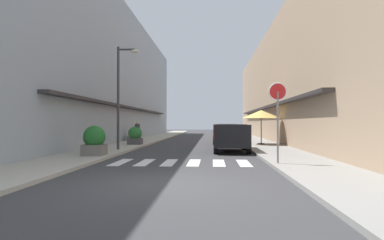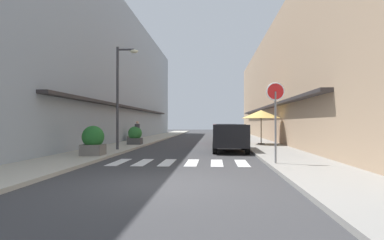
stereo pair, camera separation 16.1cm
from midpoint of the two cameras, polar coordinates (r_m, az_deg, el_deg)
The scene contains 15 objects.
ground_plane at distance 26.33m, azimuth 0.85°, elevation -3.89°, with size 100.67×100.67×0.00m, color #38383A.
sidewalk_left at distance 26.92m, azimuth -8.82°, elevation -3.68°, with size 2.61×64.06×0.12m, color #ADA899.
sidewalk_right at distance 26.50m, azimuth 10.69°, elevation -3.72°, with size 2.61×64.06×0.12m, color gray.
building_row_left at distance 29.45m, azimuth -15.57°, elevation 7.52°, with size 5.50×43.18×11.31m.
building_row_right at distance 28.61m, azimuth 17.96°, elevation 5.77°, with size 5.50×43.18×9.34m.
crosswalk at distance 12.47m, azimuth -2.22°, elevation -7.57°, with size 5.20×2.20×0.01m.
parked_car_near at distance 17.19m, azimuth 6.64°, elevation -2.58°, with size 1.85×3.96×1.47m.
parked_car_mid at distance 23.84m, azimuth 5.78°, elevation -2.02°, with size 1.88×4.00×1.47m.
round_street_sign at distance 11.71m, azimuth 14.57°, elevation 3.24°, with size 0.65×0.07×2.85m.
street_lamp at distance 17.73m, azimuth -12.63°, elevation 5.77°, with size 1.19×0.28×5.51m.
cafe_umbrella at distance 22.01m, azimuth 11.96°, elevation 0.99°, with size 2.61×2.61×2.28m.
planter_corner at distance 14.79m, azimuth -17.24°, elevation -3.52°, with size 0.97×0.97×1.29m.
planter_midblock at distance 21.72m, azimuth -10.26°, elevation -2.74°, with size 0.92×0.92×1.19m.
planter_far at distance 26.14m, azimuth -10.55°, elevation -2.57°, with size 0.87×0.87×1.05m.
pedestrian_walking_near at distance 21.72m, azimuth -9.88°, elevation -2.12°, with size 0.34×0.34×1.56m.
Camera 1 is at (1.17, -7.96, 1.53)m, focal length 30.08 mm.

